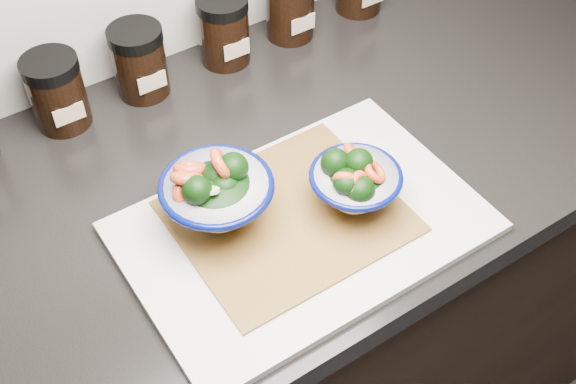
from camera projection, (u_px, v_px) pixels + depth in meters
cabinet at (249, 352)px, 1.34m from camera, size 3.43×0.58×0.86m
countertop at (236, 188)px, 1.01m from camera, size 3.50×0.60×0.04m
cutting_board at (303, 227)px, 0.93m from camera, size 0.45×0.30×0.01m
bamboo_mat at (288, 216)px, 0.93m from camera, size 0.28×0.24×0.00m
bowl_left at (217, 194)px, 0.89m from camera, size 0.14×0.14×0.11m
bowl_right at (354, 183)px, 0.91m from camera, size 0.12×0.12×0.09m
spice_jar_b at (57, 92)px, 1.03m from camera, size 0.08×0.08×0.11m
spice_jar_c at (139, 61)px, 1.08m from camera, size 0.08×0.08×0.11m
spice_jar_d at (224, 30)px, 1.14m from camera, size 0.08×0.08×0.11m
spice_jar_e at (290, 5)px, 1.18m from camera, size 0.08×0.08×0.11m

